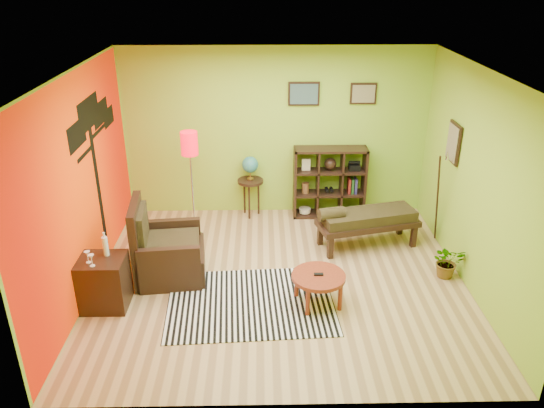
{
  "coord_description": "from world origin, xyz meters",
  "views": [
    {
      "loc": [
        -0.23,
        -6.16,
        3.95
      ],
      "look_at": [
        -0.1,
        0.19,
        1.05
      ],
      "focal_mm": 35.0,
      "sensor_mm": 36.0,
      "label": 1
    }
  ],
  "objects_px": {
    "side_cabinet": "(104,282)",
    "cube_shelf": "(330,182)",
    "floor_lamp": "(190,153)",
    "potted_plant": "(447,265)",
    "coffee_table": "(318,279)",
    "globe_table": "(250,171)",
    "armchair": "(165,254)",
    "bench": "(365,219)"
  },
  "relations": [
    {
      "from": "armchair",
      "to": "bench",
      "type": "height_order",
      "value": "armchair"
    },
    {
      "from": "armchair",
      "to": "bench",
      "type": "relative_size",
      "value": 0.69
    },
    {
      "from": "floor_lamp",
      "to": "potted_plant",
      "type": "xyz_separation_m",
      "value": [
        3.59,
        -1.23,
        -1.21
      ]
    },
    {
      "from": "coffee_table",
      "to": "cube_shelf",
      "type": "distance_m",
      "value": 2.63
    },
    {
      "from": "side_cabinet",
      "to": "globe_table",
      "type": "distance_m",
      "value": 3.18
    },
    {
      "from": "side_cabinet",
      "to": "globe_table",
      "type": "xyz_separation_m",
      "value": [
        1.78,
        2.59,
        0.46
      ]
    },
    {
      "from": "floor_lamp",
      "to": "bench",
      "type": "distance_m",
      "value": 2.79
    },
    {
      "from": "side_cabinet",
      "to": "cube_shelf",
      "type": "xyz_separation_m",
      "value": [
        3.11,
        2.57,
        0.26
      ]
    },
    {
      "from": "coffee_table",
      "to": "cube_shelf",
      "type": "height_order",
      "value": "cube_shelf"
    },
    {
      "from": "globe_table",
      "to": "cube_shelf",
      "type": "distance_m",
      "value": 1.35
    },
    {
      "from": "globe_table",
      "to": "cube_shelf",
      "type": "height_order",
      "value": "cube_shelf"
    },
    {
      "from": "globe_table",
      "to": "bench",
      "type": "height_order",
      "value": "globe_table"
    },
    {
      "from": "cube_shelf",
      "to": "potted_plant",
      "type": "distance_m",
      "value": 2.46
    },
    {
      "from": "globe_table",
      "to": "coffee_table",
      "type": "bearing_deg",
      "value": -71.13
    },
    {
      "from": "armchair",
      "to": "floor_lamp",
      "type": "height_order",
      "value": "floor_lamp"
    },
    {
      "from": "floor_lamp",
      "to": "potted_plant",
      "type": "bearing_deg",
      "value": -18.93
    },
    {
      "from": "cube_shelf",
      "to": "potted_plant",
      "type": "xyz_separation_m",
      "value": [
        1.39,
        -1.99,
        -0.42
      ]
    },
    {
      "from": "armchair",
      "to": "coffee_table",
      "type": "bearing_deg",
      "value": -19.13
    },
    {
      "from": "globe_table",
      "to": "potted_plant",
      "type": "height_order",
      "value": "globe_table"
    },
    {
      "from": "floor_lamp",
      "to": "bench",
      "type": "xyz_separation_m",
      "value": [
        2.6,
        -0.34,
        -0.94
      ]
    },
    {
      "from": "coffee_table",
      "to": "cube_shelf",
      "type": "bearing_deg",
      "value": 80.19
    },
    {
      "from": "floor_lamp",
      "to": "bench",
      "type": "height_order",
      "value": "floor_lamp"
    },
    {
      "from": "armchair",
      "to": "side_cabinet",
      "type": "bearing_deg",
      "value": -133.03
    },
    {
      "from": "coffee_table",
      "to": "side_cabinet",
      "type": "distance_m",
      "value": 2.67
    },
    {
      "from": "floor_lamp",
      "to": "coffee_table",
      "type": "bearing_deg",
      "value": -46.15
    },
    {
      "from": "coffee_table",
      "to": "floor_lamp",
      "type": "xyz_separation_m",
      "value": [
        -1.75,
        1.83,
        1.03
      ]
    },
    {
      "from": "globe_table",
      "to": "cube_shelf",
      "type": "xyz_separation_m",
      "value": [
        1.34,
        -0.02,
        -0.2
      ]
    },
    {
      "from": "coffee_table",
      "to": "floor_lamp",
      "type": "height_order",
      "value": "floor_lamp"
    },
    {
      "from": "side_cabinet",
      "to": "bench",
      "type": "bearing_deg",
      "value": 22.71
    },
    {
      "from": "armchair",
      "to": "floor_lamp",
      "type": "bearing_deg",
      "value": 76.58
    },
    {
      "from": "bench",
      "to": "side_cabinet",
      "type": "bearing_deg",
      "value": -157.29
    },
    {
      "from": "floor_lamp",
      "to": "cube_shelf",
      "type": "bearing_deg",
      "value": 18.94
    },
    {
      "from": "globe_table",
      "to": "bench",
      "type": "bearing_deg",
      "value": -32.76
    },
    {
      "from": "coffee_table",
      "to": "globe_table",
      "type": "bearing_deg",
      "value": 108.87
    },
    {
      "from": "bench",
      "to": "floor_lamp",
      "type": "bearing_deg",
      "value": 172.49
    },
    {
      "from": "armchair",
      "to": "potted_plant",
      "type": "bearing_deg",
      "value": -1.57
    },
    {
      "from": "cube_shelf",
      "to": "potted_plant",
      "type": "bearing_deg",
      "value": -55.08
    },
    {
      "from": "armchair",
      "to": "bench",
      "type": "distance_m",
      "value": 2.98
    },
    {
      "from": "globe_table",
      "to": "bench",
      "type": "distance_m",
      "value": 2.1
    },
    {
      "from": "armchair",
      "to": "cube_shelf",
      "type": "bearing_deg",
      "value": 37.28
    },
    {
      "from": "armchair",
      "to": "floor_lamp",
      "type": "relative_size",
      "value": 0.65
    },
    {
      "from": "coffee_table",
      "to": "armchair",
      "type": "bearing_deg",
      "value": 160.87
    }
  ]
}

